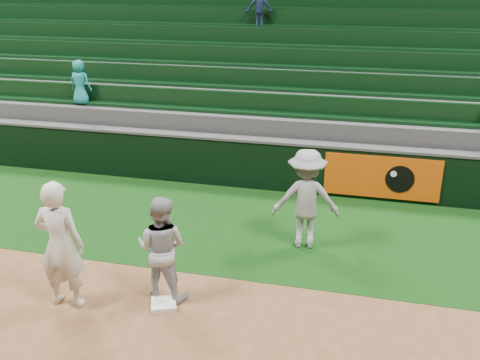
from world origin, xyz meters
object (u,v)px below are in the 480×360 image
base_coach (306,199)px  baserunner (162,248)px  first_base (164,304)px  first_baseman (60,245)px

base_coach → baserunner: bearing=38.5°
first_base → baserunner: (-0.11, 0.31, 0.83)m
first_baseman → base_coach: 4.47m
first_base → base_coach: 3.34m
first_baseman → base_coach: (3.42, 2.87, -0.07)m
baserunner → base_coach: bearing=-128.1°
first_base → base_coach: bearing=53.9°
first_base → first_baseman: 1.85m
first_base → first_baseman: (-1.53, -0.28, 1.01)m
first_baseman → first_base: bearing=-172.5°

